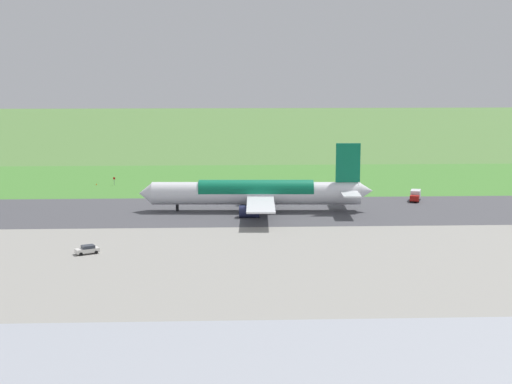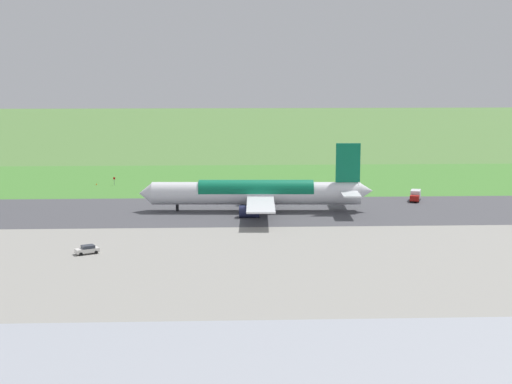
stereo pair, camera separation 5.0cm
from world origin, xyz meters
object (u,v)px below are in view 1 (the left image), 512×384
at_px(airliner_main, 258,193).
at_px(traffic_cone_orange, 97,184).
at_px(service_truck_fuel, 415,195).
at_px(no_stopping_sign, 114,181).
at_px(service_car_ops, 87,249).

height_order(airliner_main, traffic_cone_orange, airliner_main).
relative_size(service_truck_fuel, no_stopping_sign, 2.72).
distance_m(airliner_main, service_car_ops, 51.61).
bearing_deg(traffic_cone_orange, service_car_ops, 97.64).
bearing_deg(service_car_ops, airliner_main, -129.20).
bearing_deg(service_car_ops, no_stopping_sign, -85.86).
bearing_deg(service_truck_fuel, no_stopping_sign, -19.92).
bearing_deg(airliner_main, service_truck_fuel, -163.48).
distance_m(service_truck_fuel, service_car_ops, 88.85).
xyz_separation_m(airliner_main, no_stopping_sign, (38.33, -40.07, -2.98)).
height_order(service_truck_fuel, no_stopping_sign, service_truck_fuel).
height_order(service_car_ops, traffic_cone_orange, service_car_ops).
bearing_deg(no_stopping_sign, traffic_cone_orange, -6.42).
relative_size(service_car_ops, traffic_cone_orange, 8.30).
bearing_deg(airliner_main, service_car_ops, 50.80).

